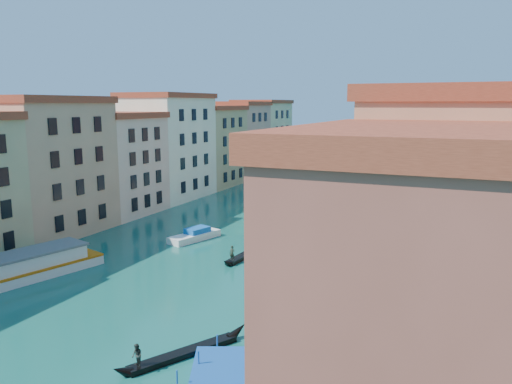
{
  "coord_description": "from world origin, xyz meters",
  "views": [
    {
      "loc": [
        30.48,
        -13.81,
        18.87
      ],
      "look_at": [
        2.46,
        50.01,
        6.54
      ],
      "focal_mm": 35.0,
      "sensor_mm": 36.0,
      "label": 1
    }
  ],
  "objects_px": {
    "gondola_fore": "(248,252)",
    "gondola_right": "(181,351)",
    "vaporetto_near": "(11,270)",
    "blue_dock": "(224,373)",
    "vaporetto_far": "(265,208)"
  },
  "relations": [
    {
      "from": "gondola_fore",
      "to": "gondola_right",
      "type": "distance_m",
      "value": 26.24
    },
    {
      "from": "vaporetto_near",
      "to": "gondola_fore",
      "type": "xyz_separation_m",
      "value": [
        19.18,
        19.08,
        -0.91
      ]
    },
    {
      "from": "vaporetto_near",
      "to": "blue_dock",
      "type": "height_order",
      "value": "vaporetto_near"
    },
    {
      "from": "gondola_fore",
      "to": "blue_dock",
      "type": "height_order",
      "value": "gondola_fore"
    },
    {
      "from": "gondola_fore",
      "to": "gondola_right",
      "type": "xyz_separation_m",
      "value": [
        6.08,
        -25.52,
        0.03
      ]
    },
    {
      "from": "vaporetto_far",
      "to": "blue_dock",
      "type": "bearing_deg",
      "value": -91.64
    },
    {
      "from": "gondola_fore",
      "to": "gondola_right",
      "type": "relative_size",
      "value": 1.17
    },
    {
      "from": "gondola_fore",
      "to": "gondola_right",
      "type": "height_order",
      "value": "gondola_fore"
    },
    {
      "from": "vaporetto_near",
      "to": "gondola_right",
      "type": "height_order",
      "value": "vaporetto_near"
    },
    {
      "from": "vaporetto_near",
      "to": "gondola_fore",
      "type": "bearing_deg",
      "value": 59.93
    },
    {
      "from": "vaporetto_near",
      "to": "gondola_fore",
      "type": "relative_size",
      "value": 1.62
    },
    {
      "from": "vaporetto_near",
      "to": "blue_dock",
      "type": "distance_m",
      "value": 30.49
    },
    {
      "from": "vaporetto_far",
      "to": "vaporetto_near",
      "type": "bearing_deg",
      "value": -128.58
    },
    {
      "from": "gondola_fore",
      "to": "gondola_right",
      "type": "bearing_deg",
      "value": -71.98
    },
    {
      "from": "vaporetto_far",
      "to": "gondola_right",
      "type": "height_order",
      "value": "vaporetto_far"
    }
  ]
}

